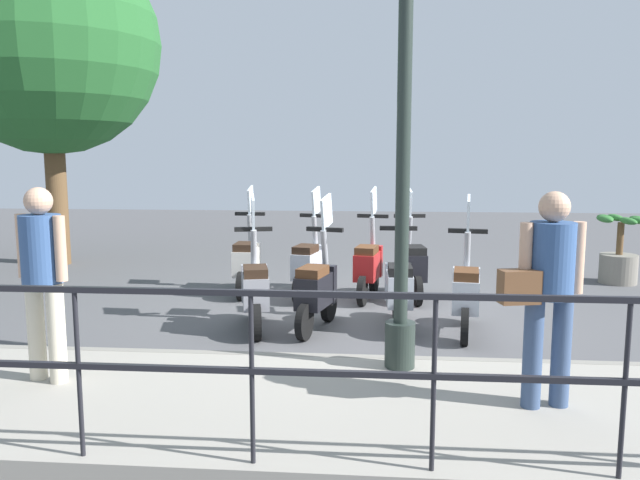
{
  "coord_description": "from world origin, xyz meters",
  "views": [
    {
      "loc": [
        -7.7,
        -0.17,
        2.0
      ],
      "look_at": [
        0.2,
        0.5,
        0.9
      ],
      "focal_mm": 35.0,
      "sensor_mm": 36.0,
      "label": 1
    }
  ],
  "objects_px": {
    "scooter_near_3": "(255,289)",
    "scooter_near_2": "(317,289)",
    "lamp_post_near": "(403,158)",
    "potted_palm": "(619,255)",
    "scooter_near_0": "(466,292)",
    "scooter_far_2": "(309,264)",
    "scooter_far_1": "(369,265)",
    "scooter_far_3": "(247,261)",
    "scooter_near_1": "(399,287)",
    "tree_large": "(48,44)",
    "pedestrian_with_bag": "(548,283)",
    "scooter_far_0": "(412,265)",
    "pedestrian_distant": "(43,269)"
  },
  "relations": [
    {
      "from": "pedestrian_with_bag",
      "to": "scooter_far_3",
      "type": "xyz_separation_m",
      "value": [
        4.14,
        3.05,
        -0.6
      ]
    },
    {
      "from": "scooter_near_2",
      "to": "scooter_far_3",
      "type": "bearing_deg",
      "value": 47.74
    },
    {
      "from": "pedestrian_with_bag",
      "to": "potted_palm",
      "type": "xyz_separation_m",
      "value": [
        5.37,
        -2.55,
        -0.63
      ]
    },
    {
      "from": "pedestrian_with_bag",
      "to": "scooter_far_0",
      "type": "height_order",
      "value": "pedestrian_with_bag"
    },
    {
      "from": "pedestrian_distant",
      "to": "potted_palm",
      "type": "bearing_deg",
      "value": 145.97
    },
    {
      "from": "tree_large",
      "to": "potted_palm",
      "type": "distance_m",
      "value": 10.13
    },
    {
      "from": "scooter_near_3",
      "to": "scooter_near_2",
      "type": "bearing_deg",
      "value": -99.34
    },
    {
      "from": "pedestrian_with_bag",
      "to": "scooter_far_2",
      "type": "bearing_deg",
      "value": 16.29
    },
    {
      "from": "pedestrian_distant",
      "to": "scooter_near_3",
      "type": "xyz_separation_m",
      "value": [
        2.11,
        -1.33,
        -0.6
      ]
    },
    {
      "from": "scooter_near_0",
      "to": "scooter_near_3",
      "type": "relative_size",
      "value": 1.0
    },
    {
      "from": "scooter_near_0",
      "to": "scooter_near_1",
      "type": "bearing_deg",
      "value": 83.17
    },
    {
      "from": "tree_large",
      "to": "scooter_near_3",
      "type": "height_order",
      "value": "tree_large"
    },
    {
      "from": "scooter_far_1",
      "to": "scooter_near_1",
      "type": "bearing_deg",
      "value": -155.05
    },
    {
      "from": "scooter_near_2",
      "to": "scooter_near_3",
      "type": "bearing_deg",
      "value": 108.23
    },
    {
      "from": "scooter_far_2",
      "to": "scooter_near_0",
      "type": "bearing_deg",
      "value": -117.53
    },
    {
      "from": "tree_large",
      "to": "potted_palm",
      "type": "relative_size",
      "value": 5.5
    },
    {
      "from": "scooter_near_2",
      "to": "scooter_far_3",
      "type": "height_order",
      "value": "same"
    },
    {
      "from": "scooter_near_1",
      "to": "scooter_near_0",
      "type": "bearing_deg",
      "value": -106.66
    },
    {
      "from": "scooter_far_1",
      "to": "scooter_far_2",
      "type": "distance_m",
      "value": 0.83
    },
    {
      "from": "pedestrian_with_bag",
      "to": "scooter_near_2",
      "type": "height_order",
      "value": "pedestrian_with_bag"
    },
    {
      "from": "scooter_near_3",
      "to": "lamp_post_near",
      "type": "bearing_deg",
      "value": -147.52
    },
    {
      "from": "scooter_near_0",
      "to": "scooter_near_2",
      "type": "height_order",
      "value": "same"
    },
    {
      "from": "pedestrian_with_bag",
      "to": "tree_large",
      "type": "xyz_separation_m",
      "value": [
        6.26,
        6.93,
        2.81
      ]
    },
    {
      "from": "scooter_far_0",
      "to": "scooter_far_2",
      "type": "bearing_deg",
      "value": 85.46
    },
    {
      "from": "scooter_far_1",
      "to": "pedestrian_with_bag",
      "type": "bearing_deg",
      "value": -150.92
    },
    {
      "from": "lamp_post_near",
      "to": "potted_palm",
      "type": "relative_size",
      "value": 3.88
    },
    {
      "from": "lamp_post_near",
      "to": "scooter_far_0",
      "type": "xyz_separation_m",
      "value": [
        3.24,
        -0.3,
        -1.48
      ]
    },
    {
      "from": "scooter_near_0",
      "to": "scooter_far_1",
      "type": "xyz_separation_m",
      "value": [
        1.62,
        1.09,
        0.0
      ]
    },
    {
      "from": "lamp_post_near",
      "to": "potted_palm",
      "type": "bearing_deg",
      "value": -37.88
    },
    {
      "from": "lamp_post_near",
      "to": "scooter_near_1",
      "type": "relative_size",
      "value": 2.67
    },
    {
      "from": "potted_palm",
      "to": "scooter_far_1",
      "type": "xyz_separation_m",
      "value": [
        -1.4,
        3.87,
        0.04
      ]
    },
    {
      "from": "tree_large",
      "to": "scooter_far_3",
      "type": "distance_m",
      "value": 5.59
    },
    {
      "from": "potted_palm",
      "to": "scooter_near_2",
      "type": "distance_m",
      "value": 5.36
    },
    {
      "from": "scooter_near_0",
      "to": "scooter_far_1",
      "type": "distance_m",
      "value": 1.95
    },
    {
      "from": "scooter_near_0",
      "to": "scooter_far_2",
      "type": "distance_m",
      "value": 2.51
    },
    {
      "from": "scooter_near_2",
      "to": "scooter_far_0",
      "type": "xyz_separation_m",
      "value": [
        1.66,
        -1.17,
        0.0
      ]
    },
    {
      "from": "pedestrian_with_bag",
      "to": "scooter_near_3",
      "type": "relative_size",
      "value": 1.03
    },
    {
      "from": "tree_large",
      "to": "scooter_near_1",
      "type": "xyz_separation_m",
      "value": [
        -3.71,
        -5.98,
        -3.4
      ]
    },
    {
      "from": "scooter_near_0",
      "to": "scooter_near_2",
      "type": "xyz_separation_m",
      "value": [
        0.02,
        1.66,
        0.0
      ]
    },
    {
      "from": "scooter_near_3",
      "to": "scooter_near_0",
      "type": "bearing_deg",
      "value": -102.5
    },
    {
      "from": "scooter_near_0",
      "to": "scooter_far_0",
      "type": "height_order",
      "value": "same"
    },
    {
      "from": "pedestrian_distant",
      "to": "scooter_far_0",
      "type": "height_order",
      "value": "pedestrian_distant"
    },
    {
      "from": "scooter_far_1",
      "to": "scooter_far_3",
      "type": "bearing_deg",
      "value": 95.19
    },
    {
      "from": "lamp_post_near",
      "to": "tree_large",
      "type": "xyz_separation_m",
      "value": [
        5.48,
        5.92,
        1.92
      ]
    },
    {
      "from": "tree_large",
      "to": "scooter_far_3",
      "type": "bearing_deg",
      "value": -118.66
    },
    {
      "from": "tree_large",
      "to": "scooter_near_3",
      "type": "xyz_separation_m",
      "value": [
        -3.94,
        -4.35,
        -3.4
      ]
    },
    {
      "from": "scooter_far_0",
      "to": "scooter_far_3",
      "type": "xyz_separation_m",
      "value": [
        0.11,
        2.34,
        0.0
      ]
    },
    {
      "from": "tree_large",
      "to": "lamp_post_near",
      "type": "bearing_deg",
      "value": -132.78
    },
    {
      "from": "scooter_far_1",
      "to": "scooter_far_2",
      "type": "bearing_deg",
      "value": 100.78
    },
    {
      "from": "lamp_post_near",
      "to": "pedestrian_distant",
      "type": "relative_size",
      "value": 2.58
    }
  ]
}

